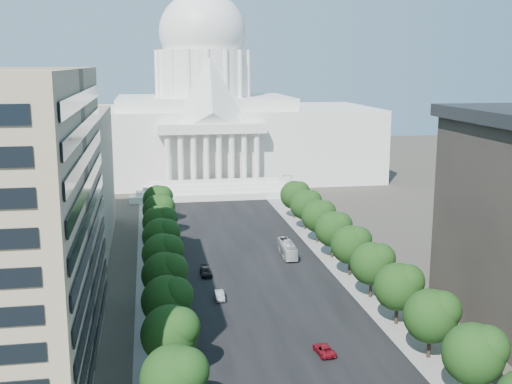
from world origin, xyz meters
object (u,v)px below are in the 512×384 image
car_silver (220,295)px  car_red (324,350)px  city_bus (287,249)px  car_dark_b (206,272)px

car_silver → car_red: (12.24, -23.86, -0.05)m
car_red → city_bus: 47.39m
car_red → city_bus: (5.02, 47.12, 0.88)m
car_silver → car_red: car_silver is taller
car_red → car_dark_b: (-13.44, 37.09, 0.08)m
car_silver → car_red: bearing=-63.1°
car_silver → city_bus: size_ratio=0.39×
city_bus → car_red: bearing=-93.6°
car_red → car_dark_b: car_dark_b is taller
car_dark_b → city_bus: city_bus is taller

